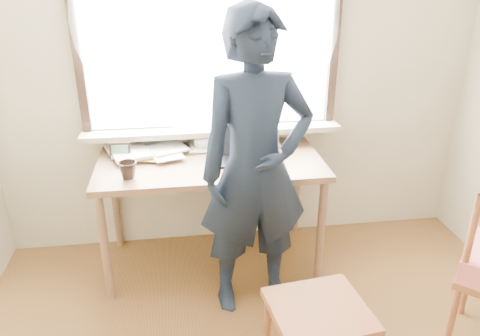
{
  "coord_description": "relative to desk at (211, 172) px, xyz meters",
  "views": [
    {
      "loc": [
        -0.46,
        -1.29,
        2.04
      ],
      "look_at": [
        -0.14,
        0.95,
        1.05
      ],
      "focal_mm": 35.0,
      "sensor_mm": 36.0,
      "label": 1
    }
  ],
  "objects": [
    {
      "name": "person",
      "position": [
        0.23,
        -0.45,
        0.2
      ],
      "size": [
        0.73,
        0.53,
        1.86
      ],
      "primitive_type": "imported",
      "rotation": [
        0.0,
        0.0,
        0.12
      ],
      "color": "black",
      "rests_on": "ground"
    },
    {
      "name": "laptop",
      "position": [
        0.23,
        -0.03,
        0.14
      ],
      "size": [
        0.37,
        0.33,
        0.22
      ],
      "color": "black",
      "rests_on": "desk"
    },
    {
      "name": "work_chair",
      "position": [
        0.43,
        -1.16,
        -0.32
      ],
      "size": [
        0.52,
        0.5,
        0.48
      ],
      "color": "#955430",
      "rests_on": "ground"
    },
    {
      "name": "mug_white",
      "position": [
        -0.04,
        0.22,
        0.13
      ],
      "size": [
        0.16,
        0.16,
        0.09
      ],
      "primitive_type": "imported",
      "rotation": [
        0.0,
        0.0,
        0.95
      ],
      "color": "white",
      "rests_on": "desk"
    },
    {
      "name": "picture_frame",
      "position": [
        -0.6,
        0.1,
        0.14
      ],
      "size": [
        0.14,
        0.03,
        0.11
      ],
      "color": "black",
      "rests_on": "desk"
    },
    {
      "name": "room_shell",
      "position": [
        0.22,
        -1.43,
        0.91
      ],
      "size": [
        3.52,
        4.02,
        2.61
      ],
      "color": "beige",
      "rests_on": "ground"
    },
    {
      "name": "desk",
      "position": [
        0.0,
        0.0,
        0.0
      ],
      "size": [
        1.52,
        0.76,
        0.81
      ],
      "color": "brown",
      "rests_on": "ground"
    },
    {
      "name": "mug_dark",
      "position": [
        -0.53,
        -0.21,
        0.14
      ],
      "size": [
        0.16,
        0.16,
        0.11
      ],
      "primitive_type": "imported",
      "rotation": [
        0.0,
        0.0,
        -0.78
      ],
      "color": "black",
      "rests_on": "desk"
    },
    {
      "name": "mouse",
      "position": [
        0.44,
        -0.1,
        0.1
      ],
      "size": [
        0.1,
        0.07,
        0.04
      ],
      "primitive_type": "ellipsoid",
      "color": "black",
      "rests_on": "desk"
    },
    {
      "name": "book_a",
      "position": [
        -0.4,
        0.21,
        0.1
      ],
      "size": [
        0.22,
        0.28,
        0.03
      ],
      "primitive_type": "imported",
      "rotation": [
        0.0,
        0.0,
        -0.06
      ],
      "color": "white",
      "rests_on": "desk"
    },
    {
      "name": "desk_clutter",
      "position": [
        -0.31,
        0.16,
        0.11
      ],
      "size": [
        0.84,
        0.46,
        0.04
      ],
      "color": "white",
      "rests_on": "desk"
    },
    {
      "name": "book_b",
      "position": [
        0.33,
        0.28,
        0.09
      ],
      "size": [
        0.21,
        0.28,
        0.02
      ],
      "primitive_type": "imported",
      "rotation": [
        0.0,
        0.0,
        -0.02
      ],
      "color": "white",
      "rests_on": "desk"
    }
  ]
}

